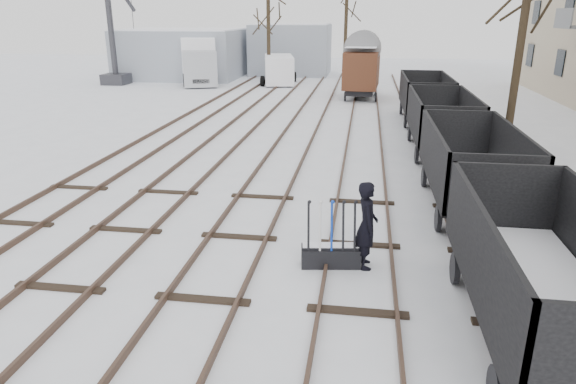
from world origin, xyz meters
The scene contains 17 objects.
ground centered at (0.00, 0.00, 0.00)m, with size 120.00×120.00×0.00m, color white.
tracks centered at (0.00, 13.67, 0.07)m, with size 13.90×52.00×0.16m.
shed_left centered at (-13.00, 36.00, 2.05)m, with size 10.00×8.00×4.10m.
shed_right centered at (-4.00, 40.00, 2.25)m, with size 7.00×6.00×4.50m.
ground_frame centered at (2.37, 1.84, 0.28)m, with size 1.35×0.60×1.49m.
worker centered at (3.12, 1.94, 0.98)m, with size 0.72×0.47×1.96m, color black.
freight_wagon_a centered at (6.00, -0.36, 0.89)m, with size 2.28×5.71×2.33m.
freight_wagon_b centered at (6.00, 6.04, 0.89)m, with size 2.28×5.71×2.33m.
freight_wagon_c centered at (6.00, 12.44, 0.89)m, with size 2.28×5.71×2.33m.
freight_wagon_d centered at (6.00, 18.84, 0.89)m, with size 2.28×5.71×2.33m.
box_van_wagon centered at (2.65, 26.14, 1.96)m, with size 2.60×4.54×3.37m.
lorry centered at (-10.47, 32.41, 1.83)m, with size 4.25×8.20×3.56m.
panel_van centered at (-3.93, 32.66, 1.15)m, with size 3.11×5.33×2.20m.
crane centered at (-16.69, 30.75, 2.43)m, with size 1.86×5.36×9.22m.
tree_near centered at (8.45, 12.01, 3.53)m, with size 0.30×0.30×7.07m, color black.
tree_far_left centered at (-4.85, 33.28, 3.20)m, with size 0.30×0.30×6.39m, color black.
tree_far_right centered at (1.01, 38.16, 4.17)m, with size 0.30×0.30×8.33m, color black.
Camera 1 is at (2.94, -8.41, 5.29)m, focal length 32.00 mm.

